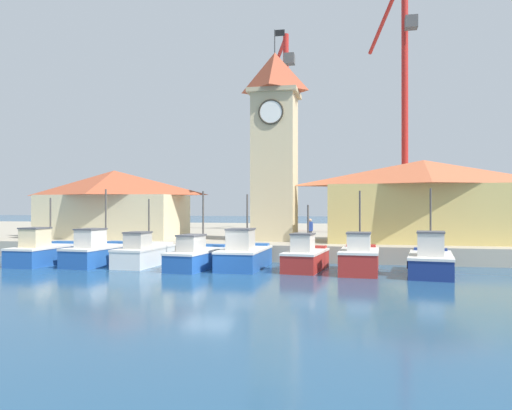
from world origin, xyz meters
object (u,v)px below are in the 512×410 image
object	(u,v)px
fishing_boat_right_outer	(431,260)
warehouse_right	(424,200)
clock_tower	(275,140)
port_crane_near	(285,153)
fishing_boat_center	(244,255)
fishing_boat_far_left	(43,252)
fishing_boat_mid_left	(198,256)
fishing_boat_left_outer	(99,252)
fishing_boat_right_inner	(359,258)
warehouse_left	(114,203)
port_crane_far	(403,135)
fishing_boat_mid_right	(306,257)
fishing_boat_left_inner	(144,254)
dock_worker_near_tower	(310,231)

from	to	relation	value
fishing_boat_right_outer	warehouse_right	world-z (taller)	warehouse_right
clock_tower	port_crane_near	bearing A→B (deg)	95.34
fishing_boat_center	clock_tower	world-z (taller)	clock_tower
clock_tower	fishing_boat_far_left	bearing A→B (deg)	-146.31
fishing_boat_center	port_crane_near	size ratio (longest dim) A/B	0.26
fishing_boat_mid_left	fishing_boat_left_outer	bearing A→B (deg)	176.60
fishing_boat_right_inner	warehouse_left	world-z (taller)	warehouse_left
fishing_boat_left_outer	port_crane_far	world-z (taller)	port_crane_far
fishing_boat_center	port_crane_far	world-z (taller)	port_crane_far
fishing_boat_mid_right	warehouse_right	bearing A→B (deg)	48.72
clock_tower	fishing_boat_mid_right	bearing A→B (deg)	-69.16
fishing_boat_left_inner	dock_worker_near_tower	world-z (taller)	fishing_boat_left_inner
fishing_boat_right_inner	fishing_boat_far_left	bearing A→B (deg)	179.51
fishing_boat_far_left	port_crane_near	world-z (taller)	port_crane_near
fishing_boat_left_inner	port_crane_near	size ratio (longest dim) A/B	0.25
warehouse_left	fishing_boat_left_inner	bearing A→B (deg)	-53.05
fishing_boat_left_outer	fishing_boat_right_outer	distance (m)	18.37
fishing_boat_left_inner	port_crane_near	world-z (taller)	port_crane_near
fishing_boat_center	warehouse_left	world-z (taller)	warehouse_left
fishing_boat_mid_right	clock_tower	xyz separation A→B (m)	(-2.99, 7.86, 7.36)
fishing_boat_left_inner	fishing_boat_right_outer	xyz separation A→B (m)	(15.66, -0.83, 0.03)
fishing_boat_center	fishing_boat_mid_right	size ratio (longest dim) A/B	1.15
fishing_boat_mid_left	clock_tower	distance (m)	11.47
fishing_boat_left_inner	port_crane_far	bearing A→B (deg)	47.57
fishing_boat_right_outer	fishing_boat_mid_right	bearing A→B (deg)	174.38
fishing_boat_mid_left	fishing_boat_right_inner	world-z (taller)	fishing_boat_mid_left
fishing_boat_mid_right	warehouse_right	size ratio (longest dim) A/B	0.35
fishing_boat_left_inner	warehouse_left	size ratio (longest dim) A/B	0.46
fishing_boat_left_inner	warehouse_left	bearing A→B (deg)	126.95
fishing_boat_right_inner	fishing_boat_mid_left	bearing A→B (deg)	178.81
fishing_boat_left_inner	fishing_boat_far_left	bearing A→B (deg)	-173.99
fishing_boat_mid_left	dock_worker_near_tower	size ratio (longest dim) A/B	3.34
port_crane_far	fishing_boat_left_outer	bearing A→B (deg)	-136.52
fishing_boat_mid_left	clock_tower	xyz separation A→B (m)	(2.92, 8.27, 7.39)
fishing_boat_far_left	fishing_boat_left_inner	bearing A→B (deg)	6.01
port_crane_far	warehouse_left	bearing A→B (deg)	-157.14
fishing_boat_far_left	fishing_boat_right_outer	size ratio (longest dim) A/B	0.92
fishing_boat_right_outer	port_crane_near	world-z (taller)	port_crane_near
clock_tower	warehouse_left	size ratio (longest dim) A/B	1.39
clock_tower	warehouse_left	bearing A→B (deg)	177.86
fishing_boat_left_inner	fishing_boat_mid_left	distance (m)	3.51
fishing_boat_mid_right	dock_worker_near_tower	size ratio (longest dim) A/B	2.75
warehouse_left	port_crane_near	xyz separation A→B (m)	(11.14, 13.93, 5.07)
clock_tower	dock_worker_near_tower	distance (m)	7.63
fishing_boat_right_outer	fishing_boat_left_outer	bearing A→B (deg)	178.19
fishing_boat_left_outer	port_crane_far	bearing A→B (deg)	43.48
warehouse_left	fishing_boat_right_outer	bearing A→B (deg)	-22.35
fishing_boat_center	clock_tower	xyz separation A→B (m)	(0.41, 7.76, 7.31)
fishing_boat_mid_right	fishing_boat_left_outer	bearing A→B (deg)	-179.82
fishing_boat_far_left	fishing_boat_center	bearing A→B (deg)	2.53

